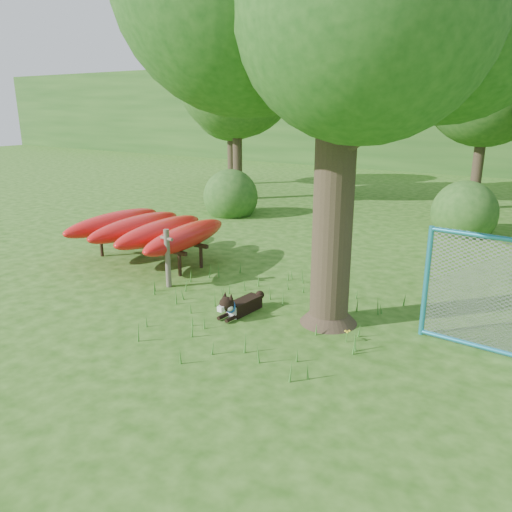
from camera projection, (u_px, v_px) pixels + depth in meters
The scene contains 12 objects.
ground at pixel (204, 332), 7.97m from camera, with size 80.00×80.00×0.00m, color #235210.
wooden_post at pixel (168, 257), 9.79m from camera, with size 0.32×0.12×1.18m.
kayak_rack at pixel (148, 229), 11.35m from camera, with size 3.32×3.04×1.02m.
husky_dog at pixel (239, 305), 8.58m from camera, with size 0.34×1.10×0.49m.
wildflower_clump at pixel (347, 332), 7.58m from camera, with size 0.09×0.08×0.20m.
bg_tree_a at pixel (237, 77), 18.10m from camera, with size 4.40×4.40×6.70m.
bg_tree_b at pixel (350, 42), 17.52m from camera, with size 5.20×5.20×8.22m.
bg_tree_c at pixel (488, 86), 16.36m from camera, with size 4.00×4.00×6.12m.
bg_tree_f at pixel (231, 100), 22.04m from camera, with size 3.60×3.60×5.55m.
shrub_left at pixel (231, 215), 16.60m from camera, with size 1.80×1.80×1.80m, color #24511A.
shrub_mid at pixel (462, 234), 14.09m from camera, with size 1.80×1.80×1.80m, color #24511A.
wooded_hillside at pixel (504, 114), 29.43m from camera, with size 80.00×12.00×6.00m, color #24511A.
Camera 1 is at (4.73, -5.60, 3.46)m, focal length 35.00 mm.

